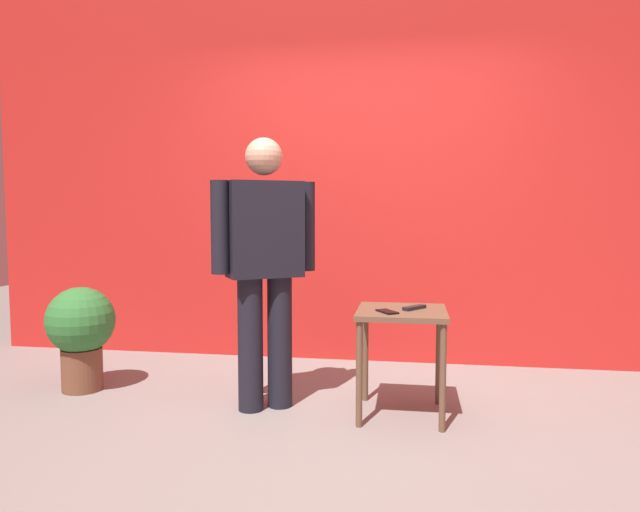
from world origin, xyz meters
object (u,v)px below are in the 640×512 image
Objects in this scene: standing_person at (265,259)px; side_table at (402,327)px; tv_remote at (414,308)px; potted_plant at (81,329)px; cell_phone at (387,312)px.

side_table is (0.81, 0.01, -0.39)m from standing_person.
side_table is 0.14m from tv_remote.
standing_person is 0.92m from tv_remote.
tv_remote is at bearing -3.09° from potted_plant.
side_table is at bearing 0.47° from standing_person.
tv_remote reaches higher than side_table.
side_table is 0.17m from cell_phone.
side_table is 0.90× the size of potted_plant.
cell_phone is at bearing -101.73° from tv_remote.
standing_person is 2.35× the size of potted_plant.
standing_person is at bearing 139.43° from cell_phone.
tv_remote is at bearing 1.83° from standing_person.
potted_plant is (-2.01, 0.24, -0.22)m from cell_phone.
side_table is 4.30× the size of cell_phone.
standing_person is 0.79m from cell_phone.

